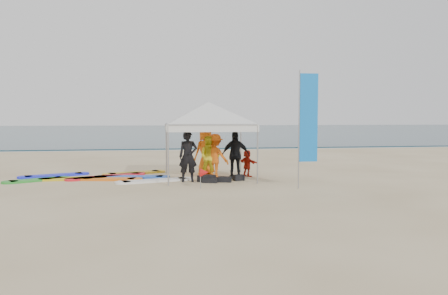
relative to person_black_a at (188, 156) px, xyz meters
name	(u,v)px	position (x,y,z in m)	size (l,w,h in m)	color
ground	(214,197)	(0.52, -2.98, -0.88)	(120.00, 120.00, 0.00)	beige
ocean	(167,130)	(0.52, 57.02, -0.84)	(160.00, 84.00, 0.08)	#0C2633
shoreline_foam	(180,149)	(0.52, 15.22, -0.88)	(160.00, 1.20, 0.01)	silver
person_black_a	(188,156)	(0.00, 0.00, 0.00)	(0.64, 0.42, 1.76)	black
person_yellow	(210,157)	(0.83, 0.65, -0.10)	(0.75, 0.59, 1.55)	yellow
person_orange_a	(215,156)	(1.04, 0.77, -0.07)	(1.05, 0.60, 1.62)	orange
person_black_b	(236,155)	(1.76, 0.53, -0.02)	(1.01, 0.42, 1.72)	black
person_orange_b	(206,151)	(0.80, 1.76, 0.03)	(0.89, 0.58, 1.81)	orange
person_seated	(247,163)	(2.29, 1.03, -0.38)	(0.93, 0.30, 1.00)	red
canopy_tent	(208,102)	(0.79, 0.71, 1.88)	(4.20, 4.20, 3.17)	#A5A5A8
feather_flag	(308,119)	(3.59, -1.94, 1.29)	(0.62, 0.04, 3.68)	#A5A5A8
marker_pennant	(204,173)	(0.40, -1.47, -0.38)	(0.28, 0.28, 0.64)	#A5A5A8
gear_pile	(216,179)	(0.97, -0.15, -0.78)	(1.68, 0.74, 0.22)	black
surfboard_spread	(103,177)	(-3.02, 1.31, -0.84)	(6.13, 3.38, 0.07)	#1D25F7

